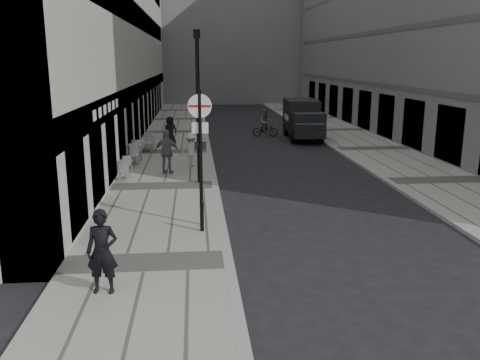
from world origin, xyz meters
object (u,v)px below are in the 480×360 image
(lamppost, at_px, (198,99))
(panel_van, at_px, (303,117))
(walking_man, at_px, (102,252))
(sign_post, at_px, (200,140))
(cyclist, at_px, (265,126))

(lamppost, bearing_deg, panel_van, 60.16)
(walking_man, distance_m, panel_van, 23.02)
(walking_man, height_order, lamppost, lamppost)
(panel_van, bearing_deg, sign_post, -108.66)
(walking_man, bearing_deg, cyclist, 79.07)
(sign_post, distance_m, cyclist, 18.82)
(cyclist, bearing_deg, panel_van, -25.10)
(panel_van, bearing_deg, walking_man, -109.66)
(sign_post, bearing_deg, cyclist, 81.36)
(sign_post, height_order, panel_van, sign_post)
(cyclist, bearing_deg, walking_man, -102.63)
(sign_post, relative_size, panel_van, 0.76)
(sign_post, relative_size, cyclist, 2.23)
(lamppost, bearing_deg, walking_man, -102.15)
(lamppost, height_order, cyclist, lamppost)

